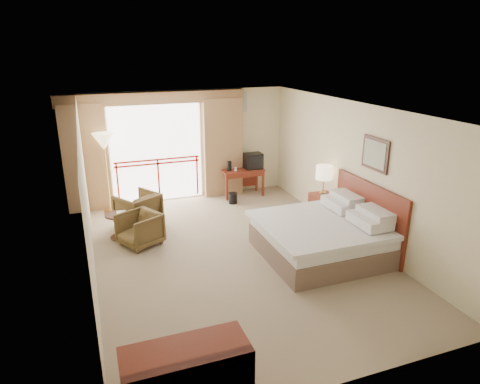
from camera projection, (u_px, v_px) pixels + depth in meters
name	position (u px, v px, depth m)	size (l,w,h in m)	color
floor	(235.00, 254.00, 8.03)	(7.00, 7.00, 0.00)	gray
ceiling	(235.00, 109.00, 7.15)	(7.00, 7.00, 0.00)	white
wall_back	(188.00, 145.00, 10.70)	(5.00, 5.00, 0.00)	beige
wall_front	(347.00, 282.00, 4.48)	(5.00, 5.00, 0.00)	beige
wall_left	(87.00, 202.00, 6.77)	(7.00, 7.00, 0.00)	beige
wall_right	(355.00, 172.00, 8.41)	(7.00, 7.00, 0.00)	beige
balcony_door	(157.00, 154.00, 10.47)	(2.40, 2.40, 0.00)	white
balcony_railing	(158.00, 169.00, 10.58)	(2.09, 0.03, 1.02)	#AB1A0E
curtain_left	(86.00, 159.00, 9.80)	(1.00, 0.26, 2.50)	#906845
curtain_right	(223.00, 147.00, 10.88)	(1.00, 0.26, 2.50)	#906845
valance	(154.00, 98.00, 9.94)	(4.40, 0.22, 0.28)	#906845
hvac_vent	(237.00, 102.00, 10.77)	(0.50, 0.04, 0.50)	silver
bed	(323.00, 236.00, 7.86)	(2.13, 2.06, 0.97)	brown
headboard	(368.00, 216.00, 8.09)	(0.06, 2.10, 1.30)	#5E1C12
framed_art	(375.00, 154.00, 7.70)	(0.04, 0.72, 0.60)	black
nightstand	(323.00, 210.00, 9.26)	(0.47, 0.56, 0.67)	#5E1C12
table_lamp	(324.00, 173.00, 9.04)	(0.35, 0.35, 0.62)	tan
phone	(326.00, 196.00, 8.99)	(0.17, 0.13, 0.08)	black
desk	(242.00, 175.00, 11.03)	(1.07, 0.52, 0.70)	#5E1C12
tv	(253.00, 161.00, 10.97)	(0.44, 0.35, 0.40)	black
coffee_maker	(229.00, 166.00, 10.79)	(0.11, 0.11, 0.25)	black
cup	(236.00, 169.00, 10.82)	(0.07, 0.07, 0.10)	white
wastebasket	(233.00, 198.00, 10.56)	(0.21, 0.21, 0.27)	black
armchair_far	(139.00, 225.00, 9.31)	(0.78, 0.80, 0.73)	#483519
armchair_near	(141.00, 245.00, 8.39)	(0.70, 0.72, 0.65)	#483519
side_table	(118.00, 222.00, 8.57)	(0.48, 0.48, 0.52)	black
book	(117.00, 214.00, 8.52)	(0.18, 0.24, 0.02)	white
floor_lamp	(104.00, 145.00, 9.52)	(0.48, 0.48, 1.87)	tan
dresser	(187.00, 384.00, 4.35)	(1.28, 0.55, 0.86)	#5E1C12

